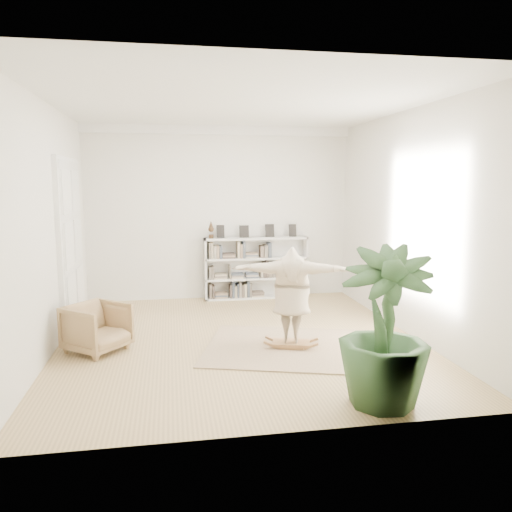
{
  "coord_description": "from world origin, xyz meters",
  "views": [
    {
      "loc": [
        -1.04,
        -7.49,
        2.44
      ],
      "look_at": [
        0.33,
        0.4,
        1.26
      ],
      "focal_mm": 35.0,
      "sensor_mm": 36.0,
      "label": 1
    }
  ],
  "objects_px": {
    "armchair": "(97,328)",
    "rocker_board": "(291,343)",
    "houseplant": "(384,327)",
    "person": "(292,292)",
    "bookshelf": "(256,268)"
  },
  "relations": [
    {
      "from": "bookshelf",
      "to": "rocker_board",
      "type": "height_order",
      "value": "bookshelf"
    },
    {
      "from": "rocker_board",
      "to": "houseplant",
      "type": "relative_size",
      "value": 0.35
    },
    {
      "from": "armchair",
      "to": "rocker_board",
      "type": "relative_size",
      "value": 1.25
    },
    {
      "from": "bookshelf",
      "to": "person",
      "type": "height_order",
      "value": "bookshelf"
    },
    {
      "from": "bookshelf",
      "to": "armchair",
      "type": "xyz_separation_m",
      "value": [
        -2.86,
        -3.0,
        -0.28
      ]
    },
    {
      "from": "person",
      "to": "houseplant",
      "type": "height_order",
      "value": "houseplant"
    },
    {
      "from": "bookshelf",
      "to": "armchair",
      "type": "distance_m",
      "value": 4.15
    },
    {
      "from": "bookshelf",
      "to": "person",
      "type": "distance_m",
      "value": 3.35
    },
    {
      "from": "person",
      "to": "houseplant",
      "type": "relative_size",
      "value": 0.99
    },
    {
      "from": "bookshelf",
      "to": "rocker_board",
      "type": "bearing_deg",
      "value": -90.72
    },
    {
      "from": "bookshelf",
      "to": "person",
      "type": "xyz_separation_m",
      "value": [
        -0.04,
        -3.34,
        0.22
      ]
    },
    {
      "from": "houseplant",
      "to": "rocker_board",
      "type": "bearing_deg",
      "value": 104.84
    },
    {
      "from": "bookshelf",
      "to": "houseplant",
      "type": "bearing_deg",
      "value": -84.73
    },
    {
      "from": "person",
      "to": "houseplant",
      "type": "bearing_deg",
      "value": 121.47
    },
    {
      "from": "person",
      "to": "armchair",
      "type": "bearing_deg",
      "value": 9.72
    }
  ]
}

